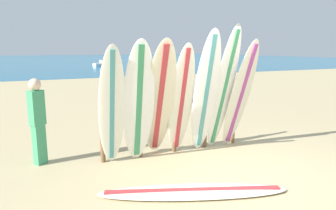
# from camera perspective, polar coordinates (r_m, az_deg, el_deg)

# --- Properties ---
(ground_plane) EXTENTS (120.00, 120.00, 0.00)m
(ground_plane) POSITION_cam_1_polar(r_m,az_deg,el_deg) (5.27, 12.39, -13.12)
(ground_plane) COLOR tan
(ocean_water) EXTENTS (120.00, 80.00, 0.01)m
(ocean_water) POSITION_cam_1_polar(r_m,az_deg,el_deg) (61.95, -21.49, 8.01)
(ocean_water) COLOR #196B93
(ocean_water) RESTS_ON ground
(surfboard_rack) EXTENTS (3.03, 0.09, 1.18)m
(surfboard_rack) POSITION_cam_1_polar(r_m,az_deg,el_deg) (6.12, 1.14, -2.41)
(surfboard_rack) COLOR brown
(surfboard_rack) RESTS_ON ground
(surfboard_leaning_far_left) EXTENTS (0.51, 0.66, 2.19)m
(surfboard_leaning_far_left) POSITION_cam_1_polar(r_m,az_deg,el_deg) (5.33, -10.60, -0.42)
(surfboard_leaning_far_left) COLOR white
(surfboard_leaning_far_left) RESTS_ON ground
(surfboard_leaning_left) EXTENTS (0.64, 0.73, 2.27)m
(surfboard_leaning_left) POSITION_cam_1_polar(r_m,az_deg,el_deg) (5.40, -5.57, 0.32)
(surfboard_leaning_left) COLOR white
(surfboard_leaning_left) RESTS_ON ground
(surfboard_leaning_center_left) EXTENTS (0.72, 1.18, 2.29)m
(surfboard_leaning_center_left) POSITION_cam_1_polar(r_m,az_deg,el_deg) (5.59, -1.58, 0.82)
(surfboard_leaning_center_left) COLOR beige
(surfboard_leaning_center_left) RESTS_ON ground
(surfboard_leaning_center) EXTENTS (0.50, 0.68, 2.21)m
(surfboard_leaning_center) POSITION_cam_1_polar(r_m,az_deg,el_deg) (5.82, 2.53, 0.81)
(surfboard_leaning_center) COLOR silver
(surfboard_leaning_center) RESTS_ON ground
(surfboard_leaning_center_right) EXTENTS (0.60, 0.87, 2.47)m
(surfboard_leaning_center_right) POSITION_cam_1_polar(r_m,az_deg,el_deg) (5.90, 7.15, 2.12)
(surfboard_leaning_center_right) COLOR white
(surfboard_leaning_center_right) RESTS_ON ground
(surfboard_leaning_right) EXTENTS (0.55, 0.84, 2.57)m
(surfboard_leaning_right) POSITION_cam_1_polar(r_m,az_deg,el_deg) (6.14, 10.45, 2.82)
(surfboard_leaning_right) COLOR white
(surfboard_leaning_right) RESTS_ON ground
(surfboard_leaning_far_right) EXTENTS (0.67, 0.87, 2.29)m
(surfboard_leaning_far_right) POSITION_cam_1_polar(r_m,az_deg,el_deg) (6.38, 13.48, 1.77)
(surfboard_leaning_far_right) COLOR silver
(surfboard_leaning_far_right) RESTS_ON ground
(surfboard_lying_on_sand) EXTENTS (2.81, 1.47, 0.08)m
(surfboard_lying_on_sand) POSITION_cam_1_polar(r_m,az_deg,el_deg) (4.61, 4.76, -16.02)
(surfboard_lying_on_sand) COLOR white
(surfboard_lying_on_sand) RESTS_ON ground
(beachgoer_standing) EXTENTS (0.30, 0.28, 1.58)m
(beachgoer_standing) POSITION_cam_1_polar(r_m,az_deg,el_deg) (5.91, -23.50, -2.25)
(beachgoer_standing) COLOR #3F9966
(beachgoer_standing) RESTS_ON ground
(small_boat_offshore) EXTENTS (2.85, 1.65, 0.71)m
(small_boat_offshore) POSITION_cam_1_polar(r_m,az_deg,el_deg) (37.47, -11.95, 7.63)
(small_boat_offshore) COLOR silver
(small_boat_offshore) RESTS_ON ocean_water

